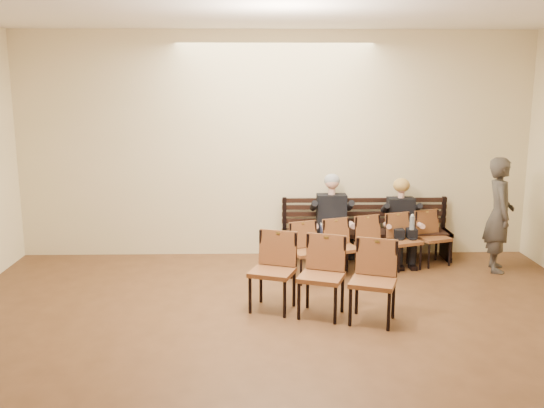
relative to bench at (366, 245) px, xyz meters
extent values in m
cube|color=beige|center=(-1.41, 0.35, 1.52)|extent=(8.00, 0.02, 3.50)
cube|color=black|center=(0.00, 0.00, 0.00)|extent=(2.60, 0.90, 0.45)
cube|color=silver|center=(-0.55, -0.27, 0.36)|extent=(0.38, 0.31, 0.26)
cylinder|color=silver|center=(0.60, -0.42, 0.34)|extent=(0.08, 0.08, 0.24)
cube|color=black|center=(-0.41, 0.07, -0.07)|extent=(0.47, 0.37, 0.32)
imported|color=#3A352F|center=(1.82, -0.60, 0.74)|extent=(0.59, 0.78, 1.92)
cube|color=brown|center=(-0.01, -0.65, 0.18)|extent=(2.50, 1.28, 0.82)
cube|color=brown|center=(-0.94, -2.30, 0.25)|extent=(1.78, 1.07, 0.95)
camera|label=1|loc=(-1.68, -9.07, 2.52)|focal=40.00mm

